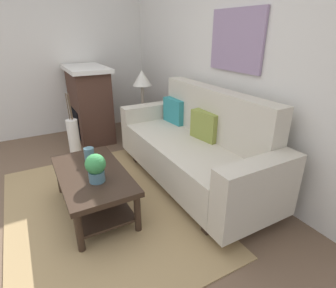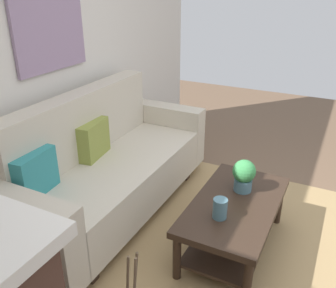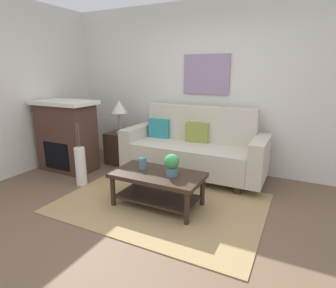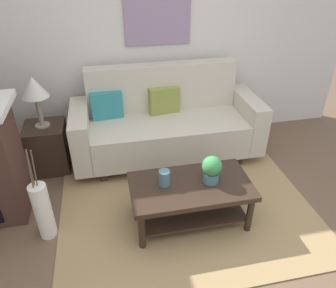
{
  "view_description": "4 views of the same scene",
  "coord_description": "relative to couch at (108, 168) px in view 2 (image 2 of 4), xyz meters",
  "views": [
    {
      "loc": [
        2.28,
        -0.01,
        1.67
      ],
      "look_at": [
        0.22,
        1.14,
        0.66
      ],
      "focal_mm": 28.6,
      "sensor_mm": 36.0,
      "label": 1
    },
    {
      "loc": [
        -2.28,
        -0.15,
        1.96
      ],
      "look_at": [
        0.2,
        1.11,
        0.68
      ],
      "focal_mm": 38.88,
      "sensor_mm": 36.0,
      "label": 2
    },
    {
      "loc": [
        1.49,
        -2.29,
        1.62
      ],
      "look_at": [
        -0.17,
        1.03,
        0.63
      ],
      "focal_mm": 29.4,
      "sensor_mm": 36.0,
      "label": 3
    },
    {
      "loc": [
        -0.68,
        -1.74,
        2.28
      ],
      "look_at": [
        -0.08,
        1.1,
        0.46
      ],
      "focal_mm": 34.46,
      "sensor_mm": 36.0,
      "label": 4
    }
  ],
  "objects": [
    {
      "name": "ground_plane",
      "position": [
        -0.0,
        -1.61,
        -0.43
      ],
      "size": [
        9.07,
        9.07,
        0.0
      ],
      "primitive_type": "plane",
      "color": "brown"
    },
    {
      "name": "wall_back",
      "position": [
        -0.0,
        0.54,
        0.92
      ],
      "size": [
        5.07,
        0.1,
        2.7
      ],
      "primitive_type": "cube",
      "color": "silver",
      "rests_on": "ground_plane"
    },
    {
      "name": "area_rug",
      "position": [
        -0.0,
        -1.11,
        -0.42
      ],
      "size": [
        2.48,
        1.76,
        0.01
      ],
      "primitive_type": "cube",
      "color": "#A38456",
      "rests_on": "ground_plane"
    },
    {
      "name": "couch",
      "position": [
        0.0,
        0.0,
        0.0
      ],
      "size": [
        2.2,
        0.84,
        1.08
      ],
      "color": "beige",
      "rests_on": "ground_plane"
    },
    {
      "name": "throw_pillow_teal",
      "position": [
        -0.68,
        0.13,
        0.25
      ],
      "size": [
        0.37,
        0.15,
        0.32
      ],
      "primitive_type": "cube",
      "rotation": [
        0.0,
        0.0,
        0.1
      ],
      "color": "teal",
      "rests_on": "couch"
    },
    {
      "name": "throw_pillow_olive",
      "position": [
        -0.0,
        0.13,
        0.25
      ],
      "size": [
        0.37,
        0.17,
        0.32
      ],
      "primitive_type": "cube",
      "rotation": [
        0.0,
        0.0,
        0.15
      ],
      "color": "olive",
      "rests_on": "couch"
    },
    {
      "name": "coffee_table",
      "position": [
        -0.01,
        -1.17,
        -0.12
      ],
      "size": [
        1.1,
        0.6,
        0.43
      ],
      "color": "#332319",
      "rests_on": "ground_plane"
    },
    {
      "name": "tabletop_vase",
      "position": [
        -0.25,
        -1.13,
        0.07
      ],
      "size": [
        0.1,
        0.1,
        0.15
      ],
      "primitive_type": "cylinder",
      "color": "slate",
      "rests_on": "coffee_table"
    },
    {
      "name": "potted_plant_tabletop",
      "position": [
        0.17,
        -1.17,
        0.14
      ],
      "size": [
        0.18,
        0.18,
        0.26
      ],
      "color": "slate",
      "rests_on": "coffee_table"
    },
    {
      "name": "floor_vase_branch_a",
      "position": [
        -1.31,
        -1.1,
        0.31
      ],
      "size": [
        0.04,
        0.03,
        0.36
      ],
      "primitive_type": "cylinder",
      "rotation": [
        0.06,
        0.08,
        0.0
      ],
      "color": "brown",
      "rests_on": "floor_vase"
    },
    {
      "name": "framed_painting",
      "position": [
        -0.0,
        0.47,
        1.14
      ],
      "size": [
        0.77,
        0.03,
        0.63
      ],
      "primitive_type": "cube",
      "color": "gray"
    }
  ]
}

